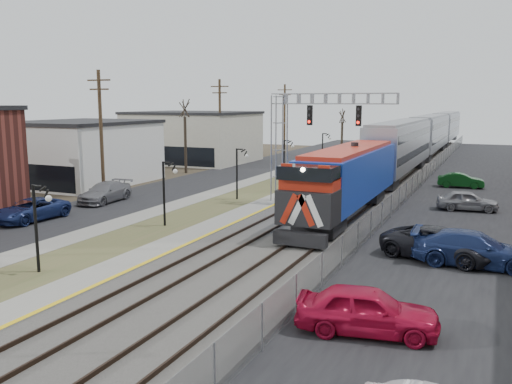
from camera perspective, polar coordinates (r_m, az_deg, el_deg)
The scene contains 22 objects.
street_west at distance 51.79m, azimuth -6.03°, elevation 1.09°, with size 7.00×120.00×0.04m, color black.
sidewalk at distance 49.68m, azimuth -1.54°, elevation 0.81°, with size 2.00×120.00×0.08m, color gray.
grass_median at distance 48.47m, azimuth 1.65°, elevation 0.57°, with size 4.00×120.00×0.06m, color #49542C.
platform at distance 47.40m, azimuth 5.00°, elevation 0.45°, with size 2.00×120.00×0.24m, color gray.
ballast_bed at distance 46.02m, azimuth 10.89°, elevation 0.01°, with size 8.00×120.00×0.20m, color #595651.
platform_edge at distance 47.10m, azimuth 6.02°, elevation 0.53°, with size 0.24×120.00×0.01m, color gold.
track_near at distance 46.48m, azimuth 8.50°, elevation 0.39°, with size 1.58×120.00×0.15m.
track_far at distance 45.67m, azimuth 12.72°, elevation 0.10°, with size 1.58×120.00×0.15m.
train at distance 70.32m, azimuth 17.03°, elevation 5.32°, with size 3.00×85.85×5.33m.
signal_gantry at distance 39.51m, azimuth 4.79°, elevation 6.62°, with size 9.00×1.07×8.15m.
lampposts at distance 33.54m, azimuth -9.39°, elevation -0.16°, with size 0.14×62.14×4.00m.
utility_poles at distance 44.85m, azimuth -15.98°, elevation 5.88°, with size 0.28×80.28×10.00m.
fence at distance 45.14m, azimuth 16.10°, elevation 0.53°, with size 0.04×120.00×1.60m, color gray.
buildings_west at distance 48.89m, azimuth -22.32°, elevation 3.47°, with size 14.00×67.00×7.00m.
bare_trees at distance 55.42m, azimuth -5.08°, elevation 4.45°, with size 12.30×42.30×5.95m.
car_lot_a at distance 18.51m, azimuth 11.59°, elevation -12.18°, with size 1.87×4.64×1.58m, color #B20D31.
car_lot_c at distance 27.59m, azimuth 18.80°, elevation -5.28°, with size 2.54×5.51×1.53m, color black.
car_lot_d at distance 27.08m, azimuth 21.94°, elevation -5.65°, with size 2.25×5.54×1.61m, color navy.
car_lot_e at distance 40.51m, azimuth 21.35°, elevation -0.90°, with size 1.65×4.11×1.40m, color gray.
car_lot_f at distance 51.08m, azimuth 20.76°, elevation 1.11°, with size 1.36×3.90×1.28m, color #0D4114.
car_street_a at distance 37.41m, azimuth -22.59°, elevation -1.79°, with size 2.34×5.07×1.41m, color navy.
car_street_b at distance 42.50m, azimuth -15.61°, elevation -0.08°, with size 2.07×5.10×1.48m, color slate.
Camera 1 is at (14.41, -9.20, 7.58)m, focal length 38.00 mm.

